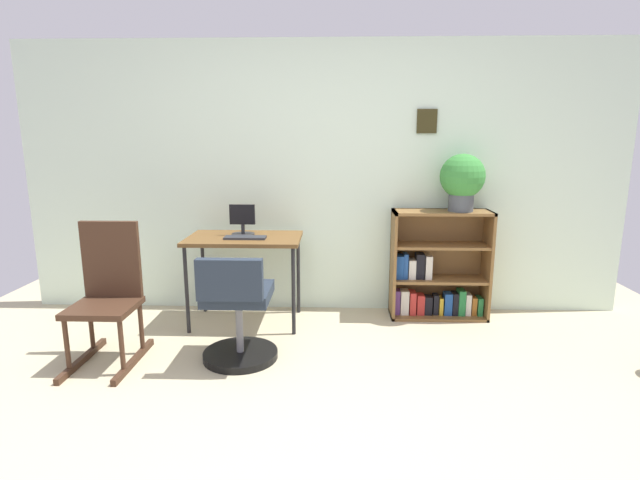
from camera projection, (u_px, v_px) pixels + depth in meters
ground_plane at (309, 454)px, 2.38m from camera, size 6.24×6.24×0.00m
wall_back at (322, 179)px, 4.24m from camera, size 5.20×0.12×2.32m
desk at (244, 245)px, 3.95m from camera, size 0.91×0.57×0.73m
monitor at (243, 222)px, 3.98m from camera, size 0.21×0.19×0.25m
keyboard at (245, 238)px, 3.86m from camera, size 0.33×0.12×0.02m
office_chair at (238, 314)px, 3.30m from camera, size 0.52×0.55×0.78m
rocking_chair at (108, 293)px, 3.32m from camera, size 0.42×0.64×0.96m
bookshelf_low at (436, 271)px, 4.17m from camera, size 0.81×0.30×0.92m
potted_plant_on_shelf at (462, 179)px, 3.95m from camera, size 0.36×0.36×0.47m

